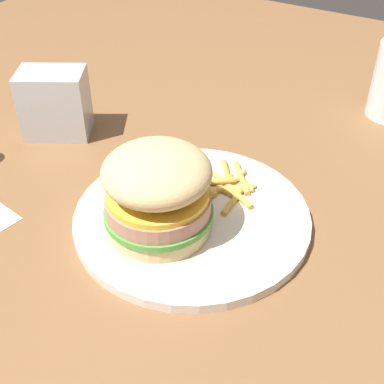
{
  "coord_description": "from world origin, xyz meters",
  "views": [
    {
      "loc": [
        0.21,
        -0.35,
        0.39
      ],
      "look_at": [
        -0.02,
        0.03,
        0.04
      ],
      "focal_mm": 47.92,
      "sensor_mm": 36.0,
      "label": 1
    }
  ],
  "objects_px": {
    "fries_pile": "(225,186)",
    "sandwich": "(158,192)",
    "plate": "(192,217)",
    "napkin_dispenser": "(55,103)"
  },
  "relations": [
    {
      "from": "fries_pile",
      "to": "sandwich",
      "type": "bearing_deg",
      "value": -106.3
    },
    {
      "from": "plate",
      "to": "napkin_dispenser",
      "type": "relative_size",
      "value": 2.86
    },
    {
      "from": "sandwich",
      "to": "fries_pile",
      "type": "relative_size",
      "value": 1.2
    },
    {
      "from": "fries_pile",
      "to": "plate",
      "type": "bearing_deg",
      "value": -99.72
    },
    {
      "from": "sandwich",
      "to": "fries_pile",
      "type": "xyz_separation_m",
      "value": [
        0.03,
        0.1,
        -0.05
      ]
    },
    {
      "from": "napkin_dispenser",
      "to": "fries_pile",
      "type": "bearing_deg",
      "value": -31.82
    },
    {
      "from": "plate",
      "to": "sandwich",
      "type": "bearing_deg",
      "value": -115.6
    },
    {
      "from": "plate",
      "to": "sandwich",
      "type": "height_order",
      "value": "sandwich"
    },
    {
      "from": "plate",
      "to": "napkin_dispenser",
      "type": "bearing_deg",
      "value": 165.38
    },
    {
      "from": "plate",
      "to": "fries_pile",
      "type": "height_order",
      "value": "fries_pile"
    }
  ]
}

